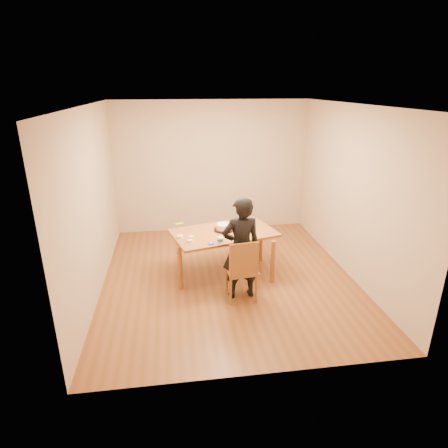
{
  "coord_description": "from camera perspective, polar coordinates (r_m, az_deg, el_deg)",
  "views": [
    {
      "loc": [
        -0.84,
        -5.41,
        2.97
      ],
      "look_at": [
        -0.05,
        0.07,
        0.9
      ],
      "focal_mm": 30.0,
      "sensor_mm": 36.0,
      "label": 1
    }
  ],
  "objects": [
    {
      "name": "frosting_dollop",
      "position": [
        5.55,
        -1.99,
        -2.88
      ],
      "size": [
        0.04,
        0.04,
        0.02
      ],
      "primitive_type": "ellipsoid",
      "color": "white",
      "rests_on": "frosting_lid"
    },
    {
      "name": "cake_plate",
      "position": [
        6.06,
        -0.05,
        -0.86
      ],
      "size": [
        0.32,
        0.32,
        0.02
      ],
      "primitive_type": "cylinder",
      "color": "#B82E0C",
      "rests_on": "dining_table"
    },
    {
      "name": "dining_chair",
      "position": [
        5.46,
        2.65,
        -6.99
      ],
      "size": [
        0.48,
        0.48,
        0.04
      ],
      "primitive_type": "cube",
      "rotation": [
        0.0,
        0.0,
        0.12
      ],
      "color": "brown",
      "rests_on": "floor"
    },
    {
      "name": "candy_box_pink",
      "position": [
        6.31,
        -6.78,
        -0.16
      ],
      "size": [
        0.13,
        0.1,
        0.02
      ],
      "primitive_type": "cube",
      "rotation": [
        0.0,
        0.0,
        0.32
      ],
      "color": "#E435A8",
      "rests_on": "dining_table"
    },
    {
      "name": "dining_table",
      "position": [
        6.02,
        -0.07,
        -1.35
      ],
      "size": [
        1.8,
        1.34,
        0.04
      ],
      "primitive_type": "cube",
      "rotation": [
        0.0,
        0.0,
        0.26
      ],
      "color": "brown",
      "rests_on": "floor"
    },
    {
      "name": "room_shell",
      "position": [
        6.04,
        0.15,
        4.93
      ],
      "size": [
        4.0,
        4.5,
        2.7
      ],
      "color": "brown",
      "rests_on": "ground"
    },
    {
      "name": "cake",
      "position": [
        6.04,
        -0.05,
        -0.42
      ],
      "size": [
        0.23,
        0.23,
        0.07
      ],
      "primitive_type": "cylinder",
      "color": "white",
      "rests_on": "cake_plate"
    },
    {
      "name": "spatula",
      "position": [
        5.5,
        -0.27,
        -3.25
      ],
      "size": [
        0.14,
        0.07,
        0.01
      ],
      "primitive_type": "cube",
      "rotation": [
        0.0,
        0.0,
        0.43
      ],
      "color": "black",
      "rests_on": "dining_table"
    },
    {
      "name": "person",
      "position": [
        5.36,
        2.62,
        -3.74
      ],
      "size": [
        0.59,
        0.42,
        1.54
      ],
      "primitive_type": "imported",
      "rotation": [
        0.0,
        0.0,
        3.23
      ],
      "color": "black",
      "rests_on": "floor"
    },
    {
      "name": "ramekin_yellow",
      "position": [
        5.79,
        -6.69,
        -1.94
      ],
      "size": [
        0.09,
        0.09,
        0.04
      ],
      "primitive_type": "cylinder",
      "color": "white",
      "rests_on": "dining_table"
    },
    {
      "name": "frosting_lid",
      "position": [
        5.56,
        -1.99,
        -3.01
      ],
      "size": [
        0.1,
        0.1,
        0.01
      ],
      "primitive_type": "cylinder",
      "color": "#1C33B6",
      "rests_on": "dining_table"
    },
    {
      "name": "frosting_dome",
      "position": [
        6.03,
        -0.05,
        0.02
      ],
      "size": [
        0.23,
        0.23,
        0.03
      ],
      "primitive_type": "ellipsoid",
      "color": "white",
      "rests_on": "cake"
    },
    {
      "name": "candy_box_green",
      "position": [
        6.31,
        -6.83,
        0.02
      ],
      "size": [
        0.15,
        0.1,
        0.02
      ],
      "primitive_type": "cube",
      "rotation": [
        0.0,
        0.0,
        0.26
      ],
      "color": "green",
      "rests_on": "candy_box_pink"
    },
    {
      "name": "ramekin_green",
      "position": [
        5.63,
        -5.19,
        -2.58
      ],
      "size": [
        0.08,
        0.08,
        0.04
      ],
      "primitive_type": "cylinder",
      "color": "white",
      "rests_on": "dining_table"
    },
    {
      "name": "frosting_tub",
      "position": [
        5.6,
        -0.58,
        -2.41
      ],
      "size": [
        0.09,
        0.09,
        0.08
      ],
      "primitive_type": "cylinder",
      "color": "white",
      "rests_on": "dining_table"
    },
    {
      "name": "ramekin_multi",
      "position": [
        5.77,
        -4.95,
        -2.02
      ],
      "size": [
        0.08,
        0.08,
        0.04
      ],
      "primitive_type": "cylinder",
      "color": "white",
      "rests_on": "dining_table"
    }
  ]
}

